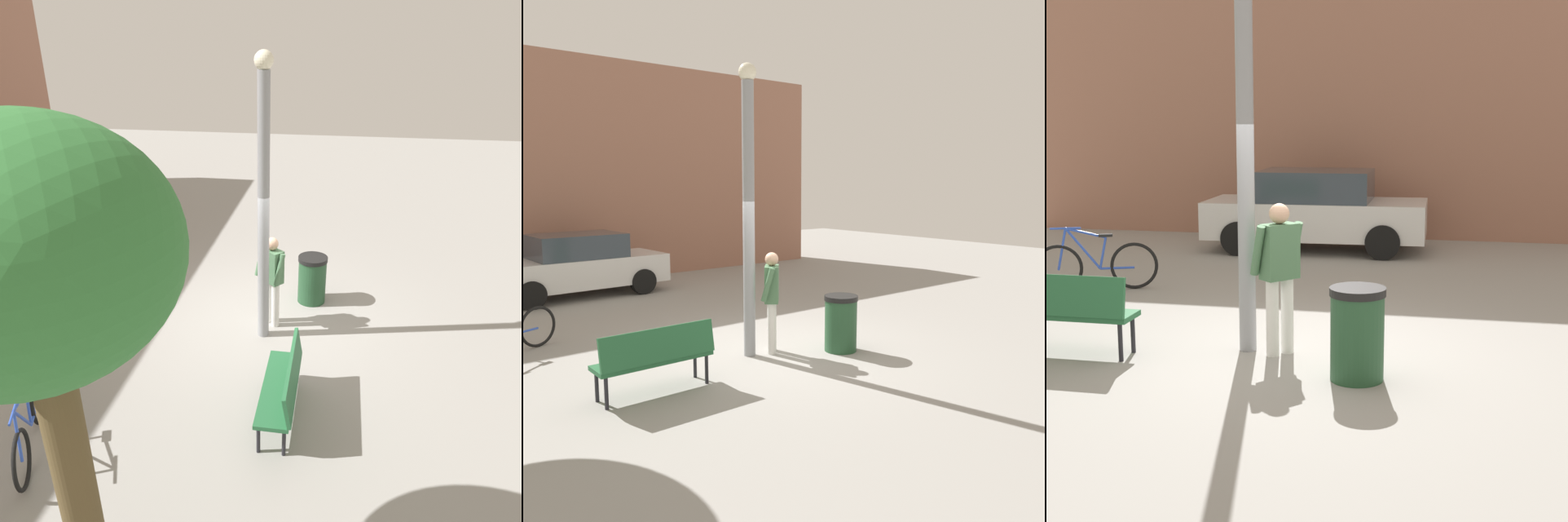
{
  "view_description": "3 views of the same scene",
  "coord_description": "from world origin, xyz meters",
  "views": [
    {
      "loc": [
        -7.8,
        -1.11,
        4.83
      ],
      "look_at": [
        -0.38,
        0.08,
        1.36
      ],
      "focal_mm": 34.5,
      "sensor_mm": 36.0,
      "label": 1
    },
    {
      "loc": [
        -5.59,
        -7.17,
        2.79
      ],
      "look_at": [
        0.77,
        0.67,
        1.37
      ],
      "focal_mm": 38.44,
      "sensor_mm": 36.0,
      "label": 2
    },
    {
      "loc": [
        1.89,
        -8.15,
        2.6
      ],
      "look_at": [
        0.15,
        0.27,
        0.99
      ],
      "focal_mm": 54.07,
      "sensor_mm": 36.0,
      "label": 3
    }
  ],
  "objects": [
    {
      "name": "person_by_lamppost",
      "position": [
        -0.09,
        -0.06,
        0.97
      ],
      "size": [
        0.56,
        0.6,
        1.67
      ],
      "color": "white",
      "rests_on": "ground_plane"
    },
    {
      "name": "bicycle_blue",
      "position": [
        -3.53,
        2.48,
        0.38
      ],
      "size": [
        1.69,
        0.74,
        0.97
      ],
      "color": "black",
      "rests_on": "ground_plane"
    },
    {
      "name": "ground_plane",
      "position": [
        0.0,
        0.0,
        0.0
      ],
      "size": [
        36.0,
        36.0,
        0.0
      ],
      "primitive_type": "plane",
      "color": "gray"
    },
    {
      "name": "trash_bin",
      "position": [
        0.86,
        -0.72,
        0.47
      ],
      "size": [
        0.56,
        0.56,
        0.94
      ],
      "color": "#234C2D",
      "rests_on": "ground_plane"
    },
    {
      "name": "park_bench",
      "position": [
        -2.41,
        -0.57,
        0.55
      ],
      "size": [
        1.6,
        0.47,
        0.92
      ],
      "color": "#236038",
      "rests_on": "ground_plane"
    },
    {
      "name": "plaza_tree",
      "position": [
        -5.13,
        0.85,
        3.47
      ],
      "size": [
        2.08,
        2.08,
        4.44
      ],
      "color": "brown",
      "rests_on": "ground_plane"
    },
    {
      "name": "lamppost",
      "position": [
        -0.47,
        0.02,
        2.45
      ],
      "size": [
        0.28,
        0.28,
        4.6
      ],
      "color": "gray",
      "rests_on": "ground_plane"
    }
  ]
}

